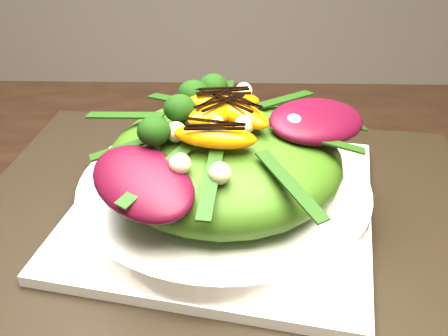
{
  "coord_description": "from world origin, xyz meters",
  "views": [
    {
      "loc": [
        -0.15,
        -0.26,
        1.05
      ],
      "look_at": [
        -0.16,
        0.14,
        0.8
      ],
      "focal_mm": 42.0,
      "sensor_mm": 36.0,
      "label": 1
    }
  ],
  "objects_px": {
    "plate_base": "(224,204)",
    "orange_segment": "(228,104)",
    "lettuce_mound": "(224,160)",
    "placemat": "(224,210)",
    "salad_bowl": "(224,191)"
  },
  "relations": [
    {
      "from": "plate_base",
      "to": "orange_segment",
      "type": "bearing_deg",
      "value": 82.77
    },
    {
      "from": "lettuce_mound",
      "to": "placemat",
      "type": "bearing_deg",
      "value": 180.0
    },
    {
      "from": "salad_bowl",
      "to": "orange_segment",
      "type": "relative_size",
      "value": 4.06
    },
    {
      "from": "plate_base",
      "to": "salad_bowl",
      "type": "relative_size",
      "value": 1.01
    },
    {
      "from": "salad_bowl",
      "to": "orange_segment",
      "type": "xyz_separation_m",
      "value": [
        0.0,
        0.02,
        0.08
      ]
    },
    {
      "from": "salad_bowl",
      "to": "lettuce_mound",
      "type": "distance_m",
      "value": 0.03
    },
    {
      "from": "salad_bowl",
      "to": "orange_segment",
      "type": "height_order",
      "value": "orange_segment"
    },
    {
      "from": "orange_segment",
      "to": "plate_base",
      "type": "bearing_deg",
      "value": -97.23
    },
    {
      "from": "lettuce_mound",
      "to": "salad_bowl",
      "type": "bearing_deg",
      "value": 180.0
    },
    {
      "from": "placemat",
      "to": "plate_base",
      "type": "distance_m",
      "value": 0.01
    },
    {
      "from": "plate_base",
      "to": "orange_segment",
      "type": "distance_m",
      "value": 0.1
    },
    {
      "from": "plate_base",
      "to": "lettuce_mound",
      "type": "xyz_separation_m",
      "value": [
        0.0,
        0.0,
        0.05
      ]
    },
    {
      "from": "placemat",
      "to": "orange_segment",
      "type": "relative_size",
      "value": 7.25
    },
    {
      "from": "plate_base",
      "to": "orange_segment",
      "type": "relative_size",
      "value": 4.08
    },
    {
      "from": "salad_bowl",
      "to": "lettuce_mound",
      "type": "relative_size",
      "value": 1.27
    }
  ]
}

